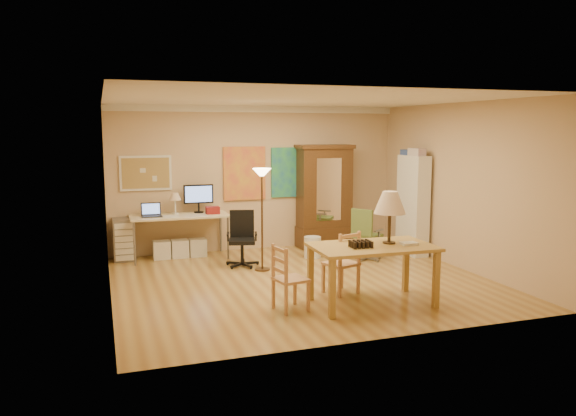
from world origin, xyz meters
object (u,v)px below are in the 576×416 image
object	(u,v)px
office_chair_green	(366,246)
computer_desk	(181,231)
office_chair_black	(242,251)
dining_table	(379,233)
armoire	(324,203)
bookshelf	(413,205)

from	to	relation	value
office_chair_green	computer_desk	bearing A→B (deg)	158.14
office_chair_black	dining_table	bearing A→B (deg)	-64.81
dining_table	armoire	xyz separation A→B (m)	(0.69, 3.56, -0.07)
computer_desk	armoire	xyz separation A→B (m)	(2.77, 0.08, 0.39)
dining_table	office_chair_green	size ratio (longest dim) A/B	1.74
dining_table	office_chair_black	distance (m)	2.90
dining_table	computer_desk	world-z (taller)	dining_table
dining_table	office_chair_black	xyz separation A→B (m)	(-1.20, 2.55, -0.68)
computer_desk	bookshelf	size ratio (longest dim) A/B	0.94
dining_table	armoire	bearing A→B (deg)	79.01
office_chair_black	office_chair_green	distance (m)	2.17
bookshelf	office_chair_green	bearing A→B (deg)	-170.26
computer_desk	armoire	bearing A→B (deg)	1.66
dining_table	bookshelf	distance (m)	3.13
armoire	bookshelf	xyz separation A→B (m)	(1.28, -1.12, 0.04)
computer_desk	office_chair_green	size ratio (longest dim) A/B	1.86
office_chair_black	bookshelf	size ratio (longest dim) A/B	0.51
computer_desk	bookshelf	bearing A→B (deg)	-14.46
dining_table	office_chair_black	world-z (taller)	dining_table
dining_table	computer_desk	bearing A→B (deg)	120.80
office_chair_green	bookshelf	distance (m)	1.22
armoire	dining_table	bearing A→B (deg)	-100.99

